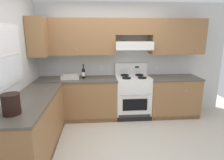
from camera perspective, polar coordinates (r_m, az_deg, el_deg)
ground_plane at (r=3.40m, az=0.13°, el=-19.56°), size 7.04×7.04×0.00m
wall_back at (r=4.42m, az=3.87°, el=8.68°), size 4.68×0.57×2.55m
wall_left at (r=3.39m, az=-28.14°, el=3.25°), size 0.47×4.00×2.55m
counter_back_run at (r=4.33m, az=1.18°, el=-5.34°), size 3.60×0.65×0.91m
counter_left_run at (r=3.32m, az=-22.33°, el=-12.57°), size 0.63×1.91×0.91m
stove at (r=4.39m, az=6.19°, el=-4.80°), size 0.76×0.62×1.20m
wine_bottle at (r=4.22m, az=-8.54°, el=2.21°), size 0.08×0.08×0.31m
bowl at (r=4.23m, az=-12.30°, el=0.73°), size 0.38×0.27×0.08m
bucket at (r=2.61m, az=-28.01°, el=-6.27°), size 0.22×0.22×0.26m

